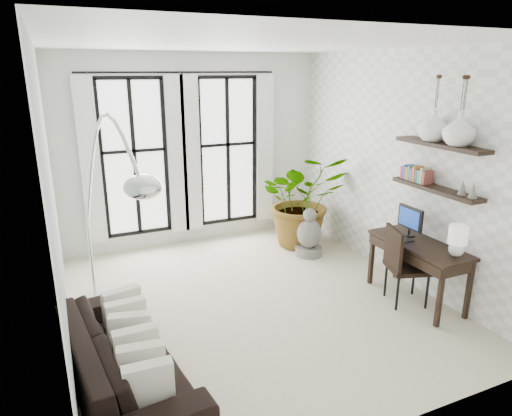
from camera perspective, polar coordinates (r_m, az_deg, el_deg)
floor at (r=6.13m, az=-0.34°, el=-11.52°), size 5.00×5.00×0.00m
ceiling at (r=5.40m, az=-0.40°, el=19.89°), size 5.00×5.00×0.00m
wall_left at (r=5.11m, az=-24.13°, el=0.42°), size 0.00×5.00×5.00m
wall_right at (r=6.76m, az=17.45°, el=4.87°), size 0.00×5.00×5.00m
wall_back at (r=7.86m, az=-7.79°, el=7.10°), size 4.50×0.00×4.50m
windows at (r=7.74m, az=-9.06°, el=6.60°), size 3.26×0.13×2.65m
wall_shelves at (r=6.07m, az=21.50°, el=4.40°), size 0.25×1.30×0.60m
sofa at (r=4.66m, az=-16.17°, el=-17.62°), size 1.13×2.36×0.66m
throw_pillows at (r=4.57m, az=-15.06°, el=-15.69°), size 0.40×1.52×0.40m
plant at (r=7.79m, az=5.83°, el=1.05°), size 1.71×1.56×1.60m
desk at (r=6.17m, az=19.99°, el=-4.80°), size 0.58×1.36×1.19m
desk_chair at (r=6.13m, az=17.71°, el=-6.33°), size 0.61×0.61×1.03m
arc_lamp at (r=4.89m, az=-18.15°, el=4.73°), size 0.76×2.11×2.52m
buddha at (r=7.47m, az=6.65°, el=-3.45°), size 0.44×0.44×0.79m
vase_a at (r=5.79m, az=24.10°, el=8.98°), size 0.37×0.37×0.38m
vase_b at (r=6.06m, az=21.30°, el=9.59°), size 0.37×0.37×0.38m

